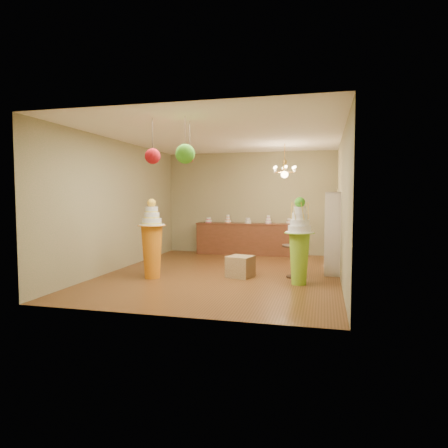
% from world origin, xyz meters
% --- Properties ---
extents(floor, '(6.50, 6.50, 0.00)m').
position_xyz_m(floor, '(0.00, 0.00, 0.00)').
color(floor, '#593418').
rests_on(floor, ground).
extents(ceiling, '(6.50, 6.50, 0.00)m').
position_xyz_m(ceiling, '(0.00, 0.00, 3.00)').
color(ceiling, white).
rests_on(ceiling, ground).
extents(wall_back, '(5.00, 0.04, 3.00)m').
position_xyz_m(wall_back, '(0.00, 3.25, 1.50)').
color(wall_back, gray).
rests_on(wall_back, ground).
extents(wall_front, '(5.00, 0.04, 3.00)m').
position_xyz_m(wall_front, '(0.00, -3.25, 1.50)').
color(wall_front, gray).
rests_on(wall_front, ground).
extents(wall_left, '(0.04, 6.50, 3.00)m').
position_xyz_m(wall_left, '(-2.50, 0.00, 1.50)').
color(wall_left, gray).
rests_on(wall_left, ground).
extents(wall_right, '(0.04, 6.50, 3.00)m').
position_xyz_m(wall_right, '(2.50, 0.00, 1.50)').
color(wall_right, gray).
rests_on(wall_right, ground).
extents(pedestal_green, '(0.60, 0.60, 1.69)m').
position_xyz_m(pedestal_green, '(1.70, -0.71, 0.73)').
color(pedestal_green, '#81B928').
rests_on(pedestal_green, floor).
extents(pedestal_orange, '(0.61, 0.61, 1.66)m').
position_xyz_m(pedestal_orange, '(-1.32, -0.83, 0.70)').
color(pedestal_orange, orange).
rests_on(pedestal_orange, floor).
extents(burlap_riser, '(0.60, 0.60, 0.45)m').
position_xyz_m(burlap_riser, '(0.45, -0.29, 0.22)').
color(burlap_riser, '#91774F').
rests_on(burlap_riser, floor).
extents(sideboard, '(3.04, 0.54, 1.16)m').
position_xyz_m(sideboard, '(0.00, 2.97, 0.48)').
color(sideboard, '#5B2F1C').
rests_on(sideboard, floor).
extents(shelving_unit, '(0.33, 1.20, 1.80)m').
position_xyz_m(shelving_unit, '(2.34, 0.80, 0.90)').
color(shelving_unit, beige).
rests_on(shelving_unit, floor).
extents(round_table, '(0.63, 0.63, 0.69)m').
position_xyz_m(round_table, '(1.57, -0.06, 0.45)').
color(round_table, black).
rests_on(round_table, floor).
extents(vase, '(0.28, 0.28, 0.22)m').
position_xyz_m(vase, '(1.57, -0.06, 0.80)').
color(vase, beige).
rests_on(vase, round_table).
extents(pom_red_left, '(0.26, 0.26, 0.76)m').
position_xyz_m(pom_red_left, '(-0.63, -2.28, 2.37)').
color(pom_red_left, '#40362E').
rests_on(pom_red_left, ceiling).
extents(pom_green_mid, '(0.32, 0.32, 0.77)m').
position_xyz_m(pom_green_mid, '(-0.04, -2.31, 2.39)').
color(pom_green_mid, '#40362E').
rests_on(pom_green_mid, ceiling).
extents(pom_red_right, '(0.13, 0.13, 0.70)m').
position_xyz_m(pom_red_right, '(-0.12, -1.85, 2.37)').
color(pom_red_right, '#40362E').
rests_on(pom_red_right, ceiling).
extents(chandelier, '(0.77, 0.77, 0.85)m').
position_xyz_m(chandelier, '(1.19, 1.52, 2.30)').
color(chandelier, '#E1B14F').
rests_on(chandelier, ceiling).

